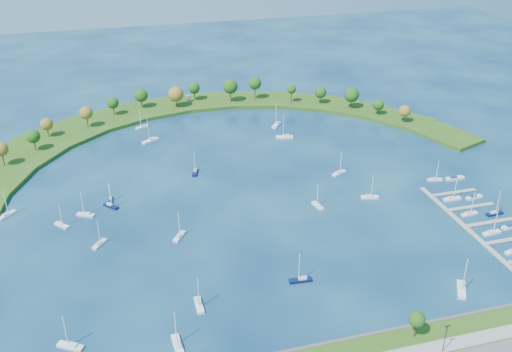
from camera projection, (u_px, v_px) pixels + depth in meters
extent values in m
plane|color=#081F45|center=(248.00, 190.00, 261.37)|extent=(700.00, 700.00, 0.00)
cube|color=#474442|center=(333.00, 343.00, 173.37)|extent=(420.00, 1.20, 1.80)
cylinder|color=#382314|center=(415.00, 329.00, 173.78)|extent=(0.56, 0.56, 5.60)
sphere|color=#174611|center=(417.00, 320.00, 172.00)|extent=(5.20, 5.20, 5.20)
cylinder|color=black|center=(445.00, 339.00, 167.10)|extent=(0.24, 0.24, 10.00)
cube|color=#2B4C14|center=(22.00, 156.00, 291.64)|extent=(54.07, 56.09, 2.00)
cube|color=#2B4C14|center=(65.00, 134.00, 315.92)|extent=(55.20, 54.07, 2.00)
cube|color=#2B4C14|center=(111.00, 119.00, 336.52)|extent=(53.65, 48.47, 2.00)
cube|color=#2B4C14|center=(157.00, 108.00, 352.25)|extent=(49.62, 39.75, 2.00)
cube|color=#2B4C14|center=(205.00, 102.00, 362.19)|extent=(44.32, 29.96, 2.00)
cube|color=#2B4C14|center=(252.00, 100.00, 365.78)|extent=(49.49, 38.05, 2.00)
cube|color=#2B4C14|center=(300.00, 102.00, 362.80)|extent=(51.13, 44.12, 2.00)
cube|color=#2B4C14|center=(347.00, 108.00, 353.44)|extent=(49.19, 47.96, 2.00)
cube|color=#2B4C14|center=(394.00, 118.00, 338.22)|extent=(43.90, 49.49, 2.00)
cube|color=#2B4C14|center=(440.00, 133.00, 318.03)|extent=(35.67, 48.74, 2.00)
cylinder|color=#382314|center=(3.00, 159.00, 277.43)|extent=(0.56, 0.56, 7.42)
sphere|color=brown|center=(1.00, 149.00, 275.05)|extent=(7.09, 7.09, 7.09)
cylinder|color=#382314|center=(35.00, 145.00, 293.34)|extent=(0.56, 0.56, 6.58)
sphere|color=#174611|center=(33.00, 136.00, 291.15)|extent=(7.18, 7.18, 7.18)
cylinder|color=#382314|center=(48.00, 132.00, 309.19)|extent=(0.56, 0.56, 6.10)
sphere|color=brown|center=(47.00, 124.00, 307.14)|extent=(6.91, 6.91, 6.91)
cylinder|color=#382314|center=(87.00, 121.00, 320.92)|extent=(0.56, 0.56, 7.23)
sphere|color=brown|center=(86.00, 113.00, 318.55)|extent=(7.50, 7.50, 7.50)
cylinder|color=#382314|center=(114.00, 110.00, 337.80)|extent=(0.56, 0.56, 6.37)
sphere|color=#174611|center=(113.00, 103.00, 335.68)|extent=(6.99, 6.99, 6.99)
cylinder|color=#382314|center=(142.00, 103.00, 348.87)|extent=(0.56, 0.56, 6.37)
sphere|color=#174611|center=(141.00, 95.00, 346.64)|extent=(8.21, 8.21, 8.21)
cylinder|color=#382314|center=(176.00, 102.00, 350.04)|extent=(0.56, 0.56, 6.42)
sphere|color=brown|center=(176.00, 94.00, 347.66)|extent=(9.59, 9.59, 9.59)
cylinder|color=#382314|center=(194.00, 95.00, 360.75)|extent=(0.56, 0.56, 6.65)
sphere|color=#174611|center=(194.00, 88.00, 358.53)|extent=(7.34, 7.34, 7.34)
cylinder|color=#382314|center=(231.00, 96.00, 357.65)|extent=(0.56, 0.56, 8.38)
sphere|color=#174611|center=(230.00, 86.00, 354.85)|extent=(9.27, 9.27, 9.27)
cylinder|color=#382314|center=(255.00, 92.00, 361.97)|extent=(0.56, 0.56, 9.03)
sphere|color=#174611|center=(255.00, 83.00, 359.14)|extent=(8.04, 8.04, 8.04)
cylinder|color=#382314|center=(291.00, 97.00, 357.16)|extent=(0.56, 0.56, 7.54)
sphere|color=#174611|center=(292.00, 89.00, 354.89)|extent=(5.61, 5.61, 5.61)
cylinder|color=#382314|center=(320.00, 99.00, 355.73)|extent=(0.56, 0.56, 5.81)
sphere|color=#174611|center=(321.00, 92.00, 353.70)|extent=(7.36, 7.36, 7.36)
cylinder|color=#382314|center=(351.00, 103.00, 348.00)|extent=(0.56, 0.56, 6.79)
sphere|color=#174611|center=(352.00, 95.00, 345.58)|extent=(9.11, 9.11, 9.11)
cylinder|color=#382314|center=(378.00, 111.00, 338.78)|extent=(0.56, 0.56, 4.93)
sphere|color=#174611|center=(378.00, 105.00, 337.02)|extent=(6.70, 6.70, 6.70)
cylinder|color=#382314|center=(404.00, 118.00, 328.02)|extent=(0.56, 0.56, 5.54)
sphere|color=brown|center=(405.00, 111.00, 326.10)|extent=(6.92, 6.92, 6.92)
cylinder|color=gray|center=(188.00, 99.00, 358.43)|extent=(2.20, 2.20, 4.02)
cylinder|color=gray|center=(188.00, 96.00, 357.43)|extent=(2.60, 2.60, 0.30)
cube|color=gray|center=(474.00, 235.00, 227.41)|extent=(2.20, 82.00, 0.40)
cube|color=gray|center=(511.00, 239.00, 224.61)|extent=(22.00, 2.00, 0.40)
cube|color=gray|center=(490.00, 222.00, 235.89)|extent=(22.00, 2.00, 0.40)
cube|color=gray|center=(471.00, 207.00, 247.17)|extent=(22.00, 2.00, 0.40)
cylinder|color=#382314|center=(493.00, 203.00, 249.62)|extent=(0.36, 0.36, 1.60)
cube|color=gray|center=(454.00, 192.00, 258.45)|extent=(22.00, 2.00, 0.40)
cylinder|color=#382314|center=(475.00, 189.00, 260.90)|extent=(0.36, 0.36, 1.60)
cube|color=white|center=(199.00, 305.00, 189.50)|extent=(2.42, 8.33, 1.00)
cube|color=silver|center=(198.00, 302.00, 189.82)|extent=(1.66, 2.92, 0.70)
cylinder|color=silver|center=(198.00, 292.00, 186.10)|extent=(0.32, 0.32, 11.20)
cube|color=white|center=(179.00, 237.00, 226.22)|extent=(6.14, 7.56, 0.92)
cube|color=silver|center=(178.00, 236.00, 225.21)|extent=(2.77, 3.07, 0.65)
cylinder|color=silver|center=(179.00, 224.00, 224.11)|extent=(0.32, 0.32, 10.39)
cube|color=white|center=(7.00, 215.00, 240.58)|extent=(7.31, 7.59, 0.99)
cube|color=silver|center=(5.00, 214.00, 239.55)|extent=(3.15, 3.21, 0.69)
cylinder|color=silver|center=(6.00, 202.00, 238.30)|extent=(0.32, 0.32, 11.12)
cube|color=white|center=(318.00, 206.00, 247.77)|extent=(3.44, 7.52, 0.87)
cube|color=silver|center=(319.00, 205.00, 246.85)|extent=(1.90, 2.78, 0.61)
cylinder|color=silver|center=(318.00, 194.00, 245.76)|extent=(0.32, 0.32, 9.81)
cube|color=white|center=(70.00, 346.00, 172.84)|extent=(8.29, 6.23, 0.99)
cube|color=silver|center=(72.00, 345.00, 172.25)|extent=(3.32, 2.88, 0.69)
cylinder|color=silver|center=(65.00, 331.00, 170.18)|extent=(0.32, 0.32, 11.16)
cube|color=white|center=(150.00, 141.00, 309.07)|extent=(9.84, 7.13, 1.17)
cube|color=silver|center=(152.00, 139.00, 309.22)|extent=(3.91, 3.33, 0.82)
cylinder|color=silver|center=(148.00, 129.00, 305.27)|extent=(0.32, 0.32, 13.16)
cube|color=white|center=(142.00, 127.00, 326.72)|extent=(7.83, 5.06, 0.92)
cube|color=silver|center=(143.00, 126.00, 326.78)|extent=(3.05, 2.45, 0.64)
cylinder|color=silver|center=(140.00, 118.00, 323.77)|extent=(0.32, 0.32, 10.30)
cube|color=white|center=(100.00, 244.00, 221.56)|extent=(6.16, 7.08, 0.88)
cube|color=silver|center=(98.00, 243.00, 220.61)|extent=(2.73, 2.92, 0.62)
cylinder|color=silver|center=(99.00, 232.00, 219.53)|extent=(0.32, 0.32, 9.95)
cube|color=#091239|center=(111.00, 200.00, 252.19)|extent=(1.98, 6.51, 0.78)
cube|color=silver|center=(111.00, 198.00, 252.44)|extent=(1.33, 2.30, 0.54)
cylinder|color=silver|center=(109.00, 191.00, 249.55)|extent=(0.32, 0.32, 8.72)
cube|color=white|center=(62.00, 225.00, 233.63)|extent=(6.41, 7.01, 0.89)
cube|color=silver|center=(60.00, 223.00, 233.65)|extent=(2.80, 2.93, 0.62)
cylinder|color=silver|center=(61.00, 214.00, 230.81)|extent=(0.32, 0.32, 10.04)
cube|color=#091239|center=(111.00, 206.00, 247.32)|extent=(6.61, 7.03, 0.91)
cube|color=silver|center=(110.00, 204.00, 247.33)|extent=(2.86, 2.95, 0.63)
cylinder|color=silver|center=(111.00, 196.00, 244.46)|extent=(0.32, 0.32, 10.19)
cube|color=white|center=(276.00, 125.00, 329.20)|extent=(7.59, 8.85, 1.10)
cube|color=silver|center=(277.00, 123.00, 329.52)|extent=(3.37, 3.64, 0.77)
cylinder|color=silver|center=(276.00, 115.00, 325.47)|extent=(0.32, 0.32, 12.38)
cube|color=white|center=(85.00, 215.00, 240.89)|extent=(7.82, 5.67, 0.93)
cube|color=silver|center=(87.00, 213.00, 240.36)|extent=(3.11, 2.65, 0.65)
cylinder|color=silver|center=(82.00, 203.00, 238.38)|extent=(0.32, 0.32, 10.45)
cube|color=white|center=(370.00, 197.00, 254.35)|extent=(8.14, 3.90, 0.94)
cube|color=silver|center=(368.00, 196.00, 253.95)|extent=(3.02, 2.12, 0.66)
cylinder|color=silver|center=(372.00, 186.00, 251.70)|extent=(0.32, 0.32, 10.60)
cube|color=white|center=(339.00, 173.00, 275.32)|extent=(8.15, 5.43, 0.96)
cube|color=silver|center=(338.00, 172.00, 274.48)|extent=(3.19, 2.61, 0.67)
cylinder|color=silver|center=(341.00, 162.00, 272.97)|extent=(0.32, 0.32, 10.75)
cube|color=white|center=(461.00, 290.00, 196.65)|extent=(7.30, 9.71, 1.16)
cube|color=silver|center=(462.00, 286.00, 197.02)|extent=(3.37, 3.89, 0.81)
cylinder|color=silver|center=(465.00, 274.00, 192.69)|extent=(0.32, 0.32, 13.08)
cube|color=white|center=(177.00, 345.00, 173.38)|extent=(3.05, 8.92, 1.05)
cube|color=silver|center=(178.00, 344.00, 172.23)|extent=(1.93, 3.18, 0.74)
cylinder|color=silver|center=(176.00, 327.00, 170.98)|extent=(0.32, 0.32, 11.84)
cube|color=#091239|center=(195.00, 172.00, 276.06)|extent=(4.31, 8.25, 0.95)
cube|color=silver|center=(195.00, 170.00, 276.39)|extent=(2.26, 3.10, 0.67)
cylinder|color=silver|center=(194.00, 162.00, 272.79)|extent=(0.32, 0.32, 10.73)
cube|color=white|center=(284.00, 137.00, 313.75)|extent=(9.83, 4.68, 1.14)
cube|color=silver|center=(286.00, 135.00, 313.34)|extent=(3.64, 2.54, 0.80)
cylinder|color=silver|center=(283.00, 125.00, 310.49)|extent=(0.32, 0.32, 12.79)
cube|color=#091239|center=(300.00, 280.00, 201.39)|extent=(8.34, 2.90, 0.98)
cube|color=silver|center=(303.00, 278.00, 201.15)|extent=(2.98, 1.81, 0.69)
cylinder|color=silver|center=(299.00, 267.00, 198.49)|extent=(0.32, 0.32, 11.06)
cube|color=silver|center=(512.00, 250.00, 216.48)|extent=(2.73, 1.75, 0.62)
cube|color=white|center=(492.00, 233.00, 228.49)|extent=(8.11, 2.82, 0.96)
cube|color=silver|center=(491.00, 232.00, 227.88)|extent=(2.90, 1.77, 0.67)
cylinder|color=silver|center=(496.00, 220.00, 225.97)|extent=(0.32, 0.32, 10.75)
cube|color=white|center=(511.00, 227.00, 232.69)|extent=(8.39, 3.30, 0.98)
cube|color=navy|center=(510.00, 225.00, 232.03)|extent=(3.04, 1.95, 0.69)
cube|color=white|center=(470.00, 214.00, 241.56)|extent=(7.64, 2.90, 0.89)
cube|color=silver|center=(468.00, 213.00, 240.96)|extent=(2.75, 1.74, 0.63)
cylinder|color=silver|center=(473.00, 203.00, 239.21)|extent=(0.32, 0.32, 10.06)
cube|color=#091239|center=(495.00, 214.00, 241.80)|extent=(7.85, 2.73, 0.93)
cube|color=silver|center=(493.00, 212.00, 241.21)|extent=(2.80, 1.71, 0.65)
cylinder|color=silver|center=(498.00, 202.00, 239.36)|extent=(0.32, 0.32, 10.41)
cube|color=white|center=(452.00, 199.00, 252.82)|extent=(8.20, 2.32, 0.98)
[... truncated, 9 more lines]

